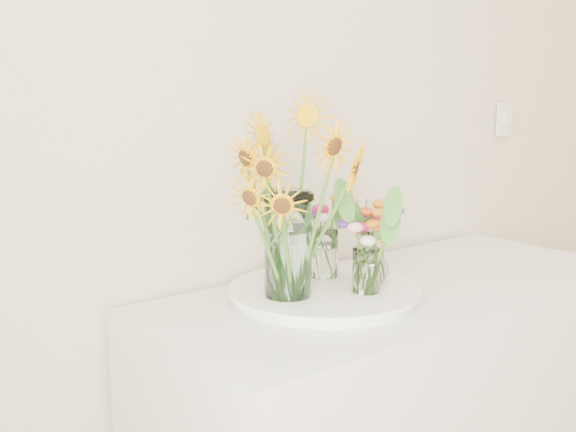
% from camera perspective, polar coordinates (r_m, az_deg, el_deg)
% --- Properties ---
extents(tray, '(0.45, 0.45, 0.02)m').
position_cam_1_polar(tray, '(1.81, 2.88, -6.19)').
color(tray, white).
rests_on(tray, counter).
extents(mason_jar, '(0.11, 0.11, 0.26)m').
position_cam_1_polar(mason_jar, '(1.70, -0.02, -2.30)').
color(mason_jar, '#C2EEF3').
rests_on(mason_jar, tray).
extents(sunflower_bouquet, '(0.71, 0.71, 0.49)m').
position_cam_1_polar(sunflower_bouquet, '(1.68, -0.02, 1.52)').
color(sunflower_bouquet, '#ECAB04').
rests_on(sunflower_bouquet, tray).
extents(small_vase_a, '(0.08, 0.08, 0.12)m').
position_cam_1_polar(small_vase_a, '(1.76, 6.19, -4.35)').
color(small_vase_a, white).
rests_on(small_vase_a, tray).
extents(wildflower_posy_a, '(0.18, 0.18, 0.21)m').
position_cam_1_polar(wildflower_posy_a, '(1.75, 6.22, -2.92)').
color(wildflower_posy_a, orange).
rests_on(wildflower_posy_a, tray).
extents(small_vase_b, '(0.12, 0.12, 0.13)m').
position_cam_1_polar(small_vase_b, '(1.85, 6.59, -3.30)').
color(small_vase_b, white).
rests_on(small_vase_b, tray).
extents(wildflower_posy_b, '(0.19, 0.19, 0.22)m').
position_cam_1_polar(wildflower_posy_b, '(1.84, 6.62, -1.93)').
color(wildflower_posy_b, orange).
rests_on(wildflower_posy_b, tray).
extents(small_vase_c, '(0.08, 0.08, 0.13)m').
position_cam_1_polar(small_vase_c, '(1.89, 2.82, -2.97)').
color(small_vase_c, white).
rests_on(small_vase_c, tray).
extents(wildflower_posy_c, '(0.18, 0.18, 0.22)m').
position_cam_1_polar(wildflower_posy_c, '(1.88, 2.84, -1.64)').
color(wildflower_posy_c, orange).
rests_on(wildflower_posy_c, tray).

